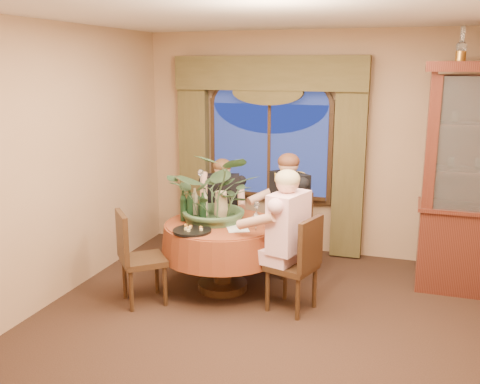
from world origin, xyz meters
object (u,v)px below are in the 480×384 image
(person_scarf, at_px, (289,215))
(wine_bottle_5, at_px, (203,208))
(wine_bottle_2, at_px, (183,206))
(stoneware_vase, at_px, (221,205))
(centerpiece_plant, at_px, (218,162))
(dining_table, at_px, (222,256))
(wine_bottle_4, at_px, (205,203))
(olive_bowl, at_px, (224,222))
(wine_bottle_3, at_px, (204,204))
(person_back, at_px, (223,210))
(chair_front_left, at_px, (143,258))
(chair_back, at_px, (223,222))
(chair_right, at_px, (292,264))
(wine_bottle_1, at_px, (195,203))
(wine_bottle_0, at_px, (190,206))
(chair_back_right, at_px, (286,233))
(oil_lamp_left, at_px, (462,44))
(person_pink, at_px, (288,241))

(person_scarf, height_order, wine_bottle_5, person_scarf)
(wine_bottle_2, distance_m, wine_bottle_5, 0.23)
(stoneware_vase, height_order, centerpiece_plant, centerpiece_plant)
(dining_table, xyz_separation_m, wine_bottle_4, (-0.25, 0.14, 0.54))
(olive_bowl, relative_size, wine_bottle_3, 0.43)
(person_back, height_order, stoneware_vase, person_back)
(chair_front_left, xyz_separation_m, wine_bottle_5, (0.46, 0.49, 0.44))
(wine_bottle_2, distance_m, wine_bottle_4, 0.26)
(stoneware_vase, relative_size, olive_bowl, 2.15)
(olive_bowl, bearing_deg, person_back, 110.68)
(chair_front_left, xyz_separation_m, olive_bowl, (0.68, 0.52, 0.29))
(chair_back, height_order, wine_bottle_2, wine_bottle_2)
(chair_right, bearing_deg, chair_front_left, 118.95)
(wine_bottle_1, bearing_deg, olive_bowl, -19.63)
(chair_right, height_order, wine_bottle_0, wine_bottle_0)
(wine_bottle_4, bearing_deg, chair_back, 95.26)
(chair_back_right, bearing_deg, centerpiece_plant, 83.21)
(chair_right, xyz_separation_m, wine_bottle_2, (-1.24, 0.20, 0.44))
(chair_front_left, height_order, person_back, person_back)
(chair_back, xyz_separation_m, stoneware_vase, (0.26, -0.74, 0.42))
(centerpiece_plant, bearing_deg, chair_front_left, -132.13)
(chair_back, relative_size, person_scarf, 0.67)
(oil_lamp_left, relative_size, wine_bottle_3, 1.03)
(chair_right, relative_size, centerpiece_plant, 0.85)
(olive_bowl, bearing_deg, chair_front_left, -142.59)
(person_back, bearing_deg, chair_back, -86.22)
(chair_back_right, bearing_deg, person_scarf, 168.81)
(dining_table, height_order, person_scarf, person_scarf)
(olive_bowl, bearing_deg, wine_bottle_2, -178.31)
(person_scarf, relative_size, wine_bottle_4, 4.34)
(chair_right, distance_m, stoneware_vase, 1.06)
(stoneware_vase, bearing_deg, wine_bottle_2, -150.18)
(wine_bottle_5, bearing_deg, chair_back, 97.86)
(oil_lamp_left, relative_size, stoneware_vase, 1.13)
(chair_back_right, xyz_separation_m, wine_bottle_2, (-0.95, -0.76, 0.44))
(chair_back, xyz_separation_m, wine_bottle_2, (-0.10, -0.94, 0.44))
(wine_bottle_1, xyz_separation_m, wine_bottle_3, (0.12, -0.02, 0.00))
(wine_bottle_2, xyz_separation_m, wine_bottle_4, (0.17, 0.20, 0.00))
(person_pink, distance_m, person_scarf, 0.91)
(wine_bottle_4, bearing_deg, person_scarf, 31.31)
(chair_back, bearing_deg, chair_back_right, 147.87)
(dining_table, distance_m, oil_lamp_left, 3.26)
(chair_right, bearing_deg, stoneware_vase, 82.72)
(oil_lamp_left, xyz_separation_m, person_back, (-2.55, 0.02, -1.94))
(chair_back, xyz_separation_m, person_pink, (1.10, -1.13, 0.23))
(wine_bottle_4, bearing_deg, oil_lamp_left, 15.03)
(chair_right, height_order, person_scarf, person_scarf)
(dining_table, distance_m, person_scarf, 0.93)
(wine_bottle_0, bearing_deg, wine_bottle_2, -165.37)
(chair_front_left, bearing_deg, stoneware_vase, 99.74)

